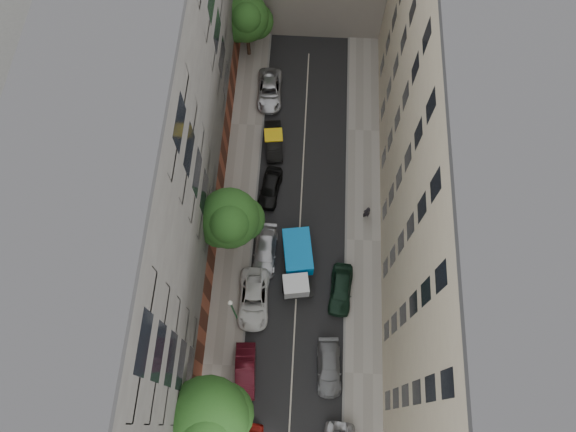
# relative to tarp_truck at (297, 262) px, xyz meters

# --- Properties ---
(ground) EXTENTS (120.00, 120.00, 0.00)m
(ground) POSITION_rel_tarp_truck_xyz_m (0.07, 2.69, -1.38)
(ground) COLOR #4C4C49
(ground) RESTS_ON ground
(road_surface) EXTENTS (8.00, 44.00, 0.02)m
(road_surface) POSITION_rel_tarp_truck_xyz_m (0.07, 2.69, -1.37)
(road_surface) COLOR black
(road_surface) RESTS_ON ground
(sidewalk_left) EXTENTS (3.00, 44.00, 0.15)m
(sidewalk_left) POSITION_rel_tarp_truck_xyz_m (-5.43, 2.69, -1.31)
(sidewalk_left) COLOR gray
(sidewalk_left) RESTS_ON ground
(sidewalk_right) EXTENTS (3.00, 44.00, 0.15)m
(sidewalk_right) POSITION_rel_tarp_truck_xyz_m (5.57, 2.69, -1.31)
(sidewalk_right) COLOR gray
(sidewalk_right) RESTS_ON ground
(building_left) EXTENTS (8.00, 44.00, 20.00)m
(building_left) POSITION_rel_tarp_truck_xyz_m (-10.93, 2.69, 8.62)
(building_left) COLOR #484643
(building_left) RESTS_ON ground
(building_right) EXTENTS (8.00, 44.00, 20.00)m
(building_right) POSITION_rel_tarp_truck_xyz_m (11.07, 2.69, 8.62)
(building_right) COLOR #BEB194
(building_right) RESTS_ON ground
(tarp_truck) EXTENTS (2.91, 5.71, 2.51)m
(tarp_truck) POSITION_rel_tarp_truck_xyz_m (0.00, 0.00, 0.00)
(tarp_truck) COLOR black
(tarp_truck) RESTS_ON ground
(car_left_1) EXTENTS (1.76, 4.36, 1.41)m
(car_left_1) POSITION_rel_tarp_truck_xyz_m (-3.53, -8.71, -0.68)
(car_left_1) COLOR #4A0E19
(car_left_1) RESTS_ON ground
(car_left_2) EXTENTS (2.54, 5.28, 1.45)m
(car_left_2) POSITION_rel_tarp_truck_xyz_m (-3.35, -3.11, -0.66)
(car_left_2) COLOR silver
(car_left_2) RESTS_ON ground
(car_left_3) EXTENTS (2.02, 4.72, 1.36)m
(car_left_3) POSITION_rel_tarp_truck_xyz_m (-2.73, 1.04, -0.70)
(car_left_3) COLOR #B3B3B8
(car_left_3) RESTS_ON ground
(car_left_4) EXTENTS (2.25, 4.34, 1.41)m
(car_left_4) POSITION_rel_tarp_truck_xyz_m (-2.73, 6.93, -0.68)
(car_left_4) COLOR black
(car_left_4) RESTS_ON ground
(car_left_5) EXTENTS (1.96, 4.35, 1.38)m
(car_left_5) POSITION_rel_tarp_truck_xyz_m (-2.73, 11.69, -0.69)
(car_left_5) COLOR black
(car_left_5) RESTS_ON ground
(car_left_6) EXTENTS (2.48, 5.11, 1.40)m
(car_left_6) POSITION_rel_tarp_truck_xyz_m (-3.52, 17.29, -0.68)
(car_left_6) COLOR #B6B6BB
(car_left_6) RESTS_ON ground
(car_right_1) EXTENTS (2.08, 4.57, 1.30)m
(car_right_1) POSITION_rel_tarp_truck_xyz_m (2.87, -8.11, -0.73)
(car_right_1) COLOR slate
(car_right_1) RESTS_ON ground
(car_right_2) EXTENTS (2.13, 4.54, 1.50)m
(car_right_2) POSITION_rel_tarp_truck_xyz_m (3.67, -1.91, -0.63)
(car_right_2) COLOR black
(car_right_2) RESTS_ON ground
(tree_near) EXTENTS (5.75, 5.55, 8.81)m
(tree_near) POSITION_rel_tarp_truck_xyz_m (-5.19, -12.46, 4.54)
(tree_near) COLOR #382619
(tree_near) RESTS_ON sidewalk_left
(tree_mid) EXTENTS (4.95, 4.63, 8.45)m
(tree_mid) POSITION_rel_tarp_truck_xyz_m (-5.16, 1.58, 4.48)
(tree_mid) COLOR #382619
(tree_mid) RESTS_ON sidewalk_left
(tree_far) EXTENTS (4.78, 4.42, 7.16)m
(tree_far) POSITION_rel_tarp_truck_xyz_m (-5.84, 21.94, 3.49)
(tree_far) COLOR #382619
(tree_far) RESTS_ON sidewalk_left
(lamp_post) EXTENTS (0.36, 0.36, 5.90)m
(lamp_post) POSITION_rel_tarp_truck_xyz_m (-4.57, -4.67, 2.44)
(lamp_post) COLOR #1A5B2A
(lamp_post) RESTS_ON sidewalk_left
(pedestrian) EXTENTS (0.74, 0.58, 1.79)m
(pedestrian) POSITION_rel_tarp_truck_xyz_m (5.75, 4.91, -0.33)
(pedestrian) COLOR black
(pedestrian) RESTS_ON sidewalk_right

